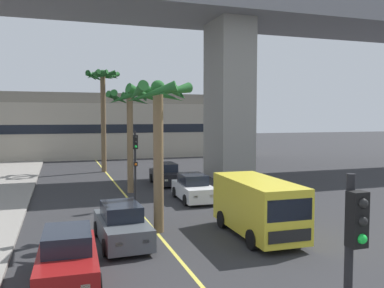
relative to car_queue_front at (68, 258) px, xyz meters
name	(u,v)px	position (x,y,z in m)	size (l,w,h in m)	color
lane_stripe_center	(135,207)	(3.73, 9.32, -0.72)	(0.14, 56.00, 0.01)	#DBCC4C
bridge_overpass	(123,3)	(4.52, 18.03, 12.64)	(79.28, 8.00, 16.84)	gray
pier_building_backdrop	(92,126)	(3.73, 38.55, 3.06)	(39.00, 8.04, 7.69)	#BCB29E
car_queue_front	(68,258)	(0.00, 0.00, 0.00)	(1.94, 4.16, 1.56)	maroon
car_queue_second	(122,225)	(2.10, 3.20, 0.00)	(1.94, 4.15, 1.56)	#4C5156
car_queue_third	(193,188)	(7.33, 10.03, 0.00)	(1.96, 4.16, 1.56)	white
car_queue_fourth	(166,175)	(7.22, 16.06, 0.00)	(1.90, 4.13, 1.56)	black
delivery_van	(258,205)	(7.62, 2.42, 0.57)	(2.25, 5.29, 2.36)	yellow
traffic_light_median_near	(352,281)	(3.63, -8.02, 1.99)	(0.24, 0.37, 4.20)	black
traffic_light_median_far	(135,158)	(3.75, 9.25, 1.99)	(0.24, 0.37, 4.20)	black
palm_tree_near_median	(103,91)	(3.61, 24.33, 6.49)	(3.10, 3.12, 9.11)	brown
palm_tree_mid_median	(159,115)	(3.86, 4.26, 4.30)	(2.75, 2.94, 6.51)	brown
palm_tree_far_median	(129,111)	(4.19, 13.70, 4.59)	(3.02, 3.13, 6.75)	brown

